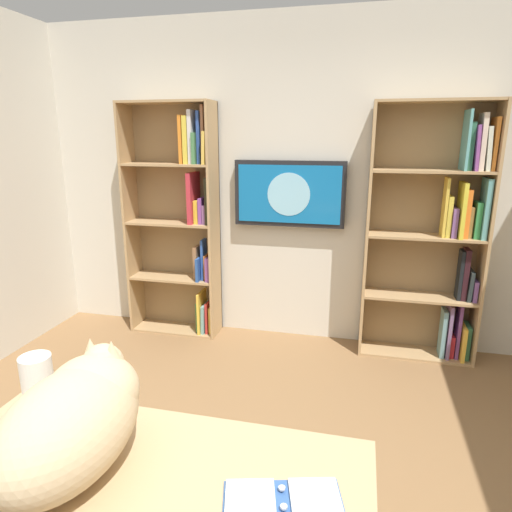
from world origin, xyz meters
TOP-DOWN VIEW (x-y plane):
  - wall_back at (0.00, -2.23)m, footprint 4.52×0.06m
  - bookshelf_left at (-1.16, -2.06)m, footprint 0.89×0.28m
  - bookshelf_right at (0.96, -2.07)m, footprint 0.80×0.28m
  - wall_mounted_tv at (0.03, -2.15)m, footprint 0.93×0.07m
  - cat at (0.23, 0.53)m, footprint 0.34×0.70m
  - open_binder at (-0.40, 0.56)m, footprint 0.38×0.30m
  - paper_towel_roll at (0.53, 0.33)m, footprint 0.11×0.11m

SIDE VIEW (x-z plane):
  - open_binder at x=-0.40m, z-range 0.77..0.79m
  - paper_towel_roll at x=0.53m, z-range 0.77..1.00m
  - cat at x=0.23m, z-range 0.76..1.11m
  - bookshelf_left at x=-1.16m, z-range 0.00..2.00m
  - bookshelf_right at x=0.96m, z-range 0.04..2.07m
  - wall_mounted_tv at x=0.03m, z-range 1.01..1.55m
  - wall_back at x=0.00m, z-range 0.00..2.70m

